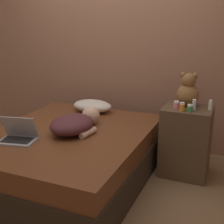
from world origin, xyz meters
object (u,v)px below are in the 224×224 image
at_px(person_lying, 76,123).
at_px(bottle_pink, 176,105).
at_px(bottle_clear, 194,105).
at_px(pillow, 92,106).
at_px(laptop, 18,135).
at_px(bottle_green, 190,108).
at_px(bottle_orange, 182,107).
at_px(teddy_bear, 188,91).
at_px(bottle_white, 210,105).

distance_m(person_lying, bottle_pink, 1.00).
relative_size(person_lying, bottle_clear, 6.47).
height_order(pillow, bottle_clear, bottle_clear).
xyz_separation_m(pillow, bottle_pink, (1.02, -0.21, 0.18)).
bearing_deg(bottle_clear, bottle_pink, -173.02).
xyz_separation_m(laptop, bottle_green, (1.37, 0.81, 0.20)).
relative_size(laptop, bottle_orange, 4.39).
bearing_deg(bottle_green, bottle_clear, 67.48).
xyz_separation_m(person_lying, teddy_bear, (0.95, 0.60, 0.27)).
height_order(person_lying, bottle_orange, bottle_orange).
height_order(pillow, person_lying, person_lying).
xyz_separation_m(bottle_white, bottle_pink, (-0.31, -0.08, -0.01)).
relative_size(bottle_white, bottle_clear, 0.94).
height_order(laptop, bottle_white, bottle_white).
height_order(teddy_bear, bottle_green, teddy_bear).
xyz_separation_m(bottle_pink, bottle_clear, (0.17, 0.02, 0.01)).
bearing_deg(pillow, bottle_green, -12.74).
bearing_deg(person_lying, pillow, 110.66).
bearing_deg(bottle_white, laptop, -148.69).
height_order(pillow, laptop, laptop).
xyz_separation_m(pillow, bottle_white, (1.33, -0.13, 0.19)).
xyz_separation_m(bottle_white, bottle_green, (-0.17, -0.13, -0.01)).
bearing_deg(bottle_green, laptop, -149.51).
bearing_deg(bottle_pink, bottle_clear, 6.98).
bearing_deg(bottle_clear, laptop, -147.94).
relative_size(pillow, laptop, 1.30).
bearing_deg(bottle_pink, bottle_orange, -41.89).
height_order(teddy_bear, bottle_orange, teddy_bear).
distance_m(pillow, bottle_pink, 1.06).
height_order(laptop, bottle_pink, bottle_pink).
xyz_separation_m(person_lying, bottle_orange, (0.94, 0.39, 0.17)).
relative_size(bottle_orange, bottle_pink, 1.10).
bearing_deg(teddy_bear, person_lying, -148.01).
height_order(laptop, bottle_green, bottle_green).
relative_size(person_lying, laptop, 1.84).
bearing_deg(teddy_bear, laptop, -142.67).
distance_m(person_lying, teddy_bear, 1.16).
xyz_separation_m(pillow, person_lying, (0.15, -0.66, 0.02)).
bearing_deg(laptop, bottle_pink, 22.49).
bearing_deg(laptop, bottle_green, 18.22).
bearing_deg(bottle_orange, bottle_clear, 38.55).
bearing_deg(person_lying, bottle_orange, 30.59).
bearing_deg(laptop, bottle_clear, 19.80).
relative_size(laptop, bottle_clear, 3.51).
bearing_deg(bottle_green, teddy_bear, 106.72).
bearing_deg(bottle_clear, pillow, 170.81).
bearing_deg(laptop, teddy_bear, 25.07).
bearing_deg(pillow, bottle_white, -5.61).
bearing_deg(person_lying, bottle_clear, 32.35).
bearing_deg(person_lying, bottle_green, 29.62).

